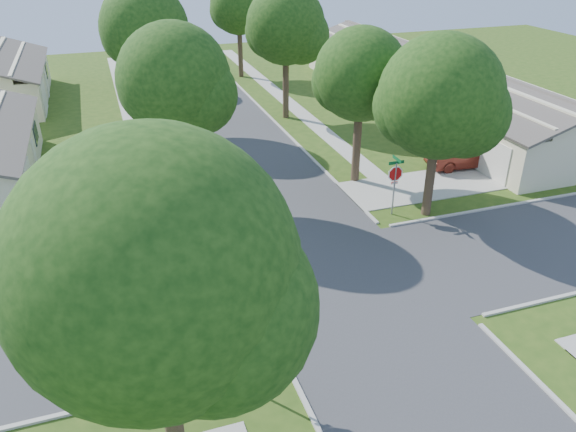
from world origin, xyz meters
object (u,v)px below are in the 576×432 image
(tree_e_near, at_px, (362,79))
(house_ne_near, at_px, (506,122))
(car_curb_west, at_px, (141,51))
(tree_w_near, at_px, (176,85))
(house_ne_far, at_px, (376,62))
(car_driveway, at_px, (464,155))
(tree_e_far, at_px, (239,8))
(tree_w_far, at_px, (130,19))
(tree_ne_corner, at_px, (441,102))
(tree_e_mid, at_px, (286,29))
(tree_sw_corner, at_px, (158,281))
(tree_w_mid, at_px, (146,33))
(car_curb_east, at_px, (206,75))
(stop_sign_ne, at_px, (395,176))
(stop_sign_sw, at_px, (261,343))

(tree_e_near, xyz_separation_m, house_ne_near, (11.24, 1.99, -4.13))
(tree_e_near, height_order, car_curb_west, tree_e_near)
(tree_w_near, xyz_separation_m, house_ne_far, (20.64, 19.99, -4.60))
(tree_w_near, height_order, car_driveway, tree_w_near)
(house_ne_far, bearing_deg, tree_e_far, 155.97)
(tree_w_far, relative_size, tree_ne_corner, 0.93)
(tree_e_mid, distance_m, tree_sw_corner, 30.54)
(tree_sw_corner, bearing_deg, tree_e_far, 73.44)
(tree_w_near, distance_m, tree_w_mid, 12.01)
(car_curb_west, bearing_deg, tree_w_near, 85.87)
(house_ne_near, bearing_deg, car_curb_east, 124.19)
(tree_e_near, bearing_deg, tree_w_far, 110.61)
(stop_sign_ne, xyz_separation_m, tree_e_far, (0.05, 29.31, 3.95))
(tree_ne_corner, height_order, house_ne_near, tree_ne_corner)
(tree_w_mid, relative_size, tree_sw_corner, 1.00)
(stop_sign_ne, xyz_separation_m, tree_sw_corner, (-12.14, -11.69, 4.23))
(stop_sign_ne, height_order, tree_e_mid, tree_e_mid)
(tree_ne_corner, bearing_deg, car_curb_east, 100.24)
(stop_sign_ne, height_order, car_curb_east, stop_sign_ne)
(tree_ne_corner, bearing_deg, stop_sign_ne, 163.45)
(tree_w_near, height_order, car_curb_west, tree_w_near)
(tree_w_mid, bearing_deg, car_curb_west, 86.59)
(tree_w_far, xyz_separation_m, car_driveway, (16.15, -25.31, -4.78))
(tree_w_far, bearing_deg, house_ne_far, -13.64)
(tree_w_near, xyz_separation_m, tree_ne_corner, (11.00, -4.80, -0.52))
(house_ne_far, bearing_deg, tree_w_far, 166.36)
(stop_sign_ne, relative_size, tree_w_far, 0.37)
(tree_w_near, distance_m, car_curb_west, 36.56)
(car_driveway, bearing_deg, car_curb_east, 27.34)
(stop_sign_ne, bearing_deg, tree_e_mid, 89.80)
(tree_e_near, height_order, house_ne_near, tree_e_near)
(tree_e_near, xyz_separation_m, car_curb_west, (-7.95, 36.14, -4.92))
(tree_ne_corner, xyz_separation_m, house_ne_near, (9.63, 6.79, -4.08))
(tree_e_far, relative_size, car_curb_east, 2.30)
(tree_ne_corner, relative_size, car_curb_east, 2.28)
(house_ne_far, distance_m, car_curb_east, 15.29)
(tree_e_far, xyz_separation_m, tree_ne_corner, (1.61, -29.80, -0.39))
(tree_e_far, xyz_separation_m, tree_w_far, (-9.40, -0.00, -0.47))
(house_ne_near, bearing_deg, house_ne_far, 90.00)
(tree_e_mid, xyz_separation_m, car_curb_east, (-3.56, 11.77, -5.60))
(car_curb_east, bearing_deg, car_curb_west, 115.16)
(stop_sign_sw, distance_m, car_driveway, 21.06)
(stop_sign_ne, xyz_separation_m, house_ne_near, (11.29, 6.30, -0.51))
(tree_e_near, height_order, tree_e_mid, tree_e_mid)
(car_driveway, distance_m, car_curb_east, 26.18)
(stop_sign_ne, height_order, tree_e_near, tree_e_near)
(tree_w_far, height_order, tree_ne_corner, tree_ne_corner)
(stop_sign_ne, distance_m, tree_sw_corner, 17.38)
(tree_e_far, height_order, tree_w_far, tree_e_far)
(stop_sign_ne, xyz_separation_m, tree_w_near, (-9.34, 4.31, 4.08))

